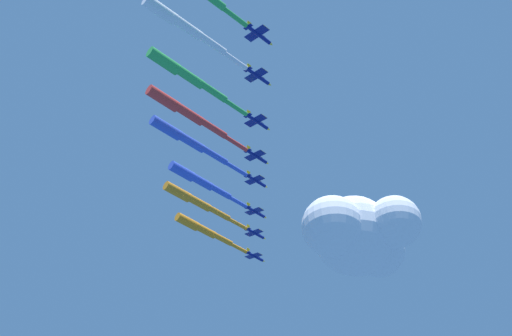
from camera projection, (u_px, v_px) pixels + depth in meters
The scene contains 8 objects.
jet_lead at pixel (206, 231), 251.47m from camera, with size 44.26×12.05×4.34m.
jet_port_inner at pixel (199, 203), 239.00m from camera, with size 47.88×12.58×4.28m.
jet_starboard_inner at pixel (202, 182), 227.86m from camera, with size 43.66×12.14×4.40m.
jet_port_mid at pixel (191, 142), 215.68m from camera, with size 49.77×12.85×4.34m.
jet_starboard_mid at pixel (189, 114), 202.56m from camera, with size 48.88×12.43×4.33m.
jet_port_outer at pixel (190, 77), 192.30m from camera, with size 46.54×12.20×4.31m.
jet_starboard_outer at pixel (187, 28), 183.76m from camera, with size 46.11×12.62×4.40m.
cloud_puff at pixel (359, 233), 241.56m from camera, with size 48.24×40.86×32.58m.
Camera 1 is at (-123.53, -105.10, 16.78)m, focal length 45.57 mm.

